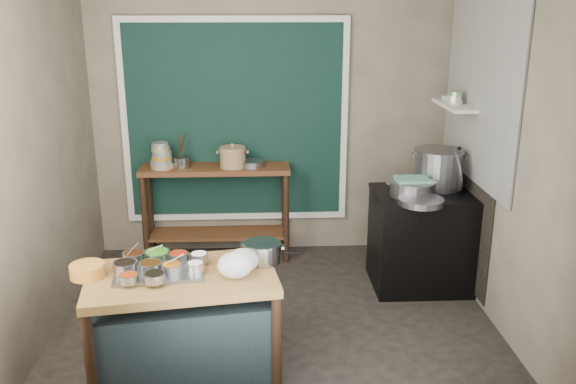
{
  "coord_description": "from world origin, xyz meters",
  "views": [
    {
      "loc": [
        -0.12,
        -4.48,
        2.49
      ],
      "look_at": [
        0.11,
        0.25,
        1.0
      ],
      "focal_mm": 38.0,
      "sensor_mm": 36.0,
      "label": 1
    }
  ],
  "objects_px": {
    "prep_table": "(184,324)",
    "ceramic_crock": "(233,158)",
    "yellow_basin": "(87,270)",
    "condiment_tray": "(159,270)",
    "steamer": "(412,188)",
    "stove_block": "(424,241)",
    "utensil_cup": "(182,162)",
    "stock_pot": "(438,169)",
    "saucepan": "(262,252)",
    "back_counter": "(217,212)"
  },
  "relations": [
    {
      "from": "condiment_tray",
      "to": "ceramic_crock",
      "type": "relative_size",
      "value": 2.16
    },
    {
      "from": "prep_table",
      "to": "saucepan",
      "type": "relative_size",
      "value": 4.71
    },
    {
      "from": "ceramic_crock",
      "to": "yellow_basin",
      "type": "bearing_deg",
      "value": -113.87
    },
    {
      "from": "saucepan",
      "to": "utensil_cup",
      "type": "relative_size",
      "value": 1.6
    },
    {
      "from": "ceramic_crock",
      "to": "stock_pot",
      "type": "bearing_deg",
      "value": -16.4
    },
    {
      "from": "back_counter",
      "to": "yellow_basin",
      "type": "bearing_deg",
      "value": -109.3
    },
    {
      "from": "back_counter",
      "to": "yellow_basin",
      "type": "distance_m",
      "value": 2.18
    },
    {
      "from": "utensil_cup",
      "to": "steamer",
      "type": "height_order",
      "value": "utensil_cup"
    },
    {
      "from": "condiment_tray",
      "to": "ceramic_crock",
      "type": "bearing_deg",
      "value": 77.69
    },
    {
      "from": "condiment_tray",
      "to": "steamer",
      "type": "xyz_separation_m",
      "value": [
        2.0,
        1.19,
        0.18
      ]
    },
    {
      "from": "yellow_basin",
      "to": "steamer",
      "type": "bearing_deg",
      "value": 26.75
    },
    {
      "from": "utensil_cup",
      "to": "stock_pot",
      "type": "bearing_deg",
      "value": -13.62
    },
    {
      "from": "prep_table",
      "to": "steamer",
      "type": "relative_size",
      "value": 3.03
    },
    {
      "from": "prep_table",
      "to": "utensil_cup",
      "type": "distance_m",
      "value": 2.13
    },
    {
      "from": "prep_table",
      "to": "steamer",
      "type": "distance_m",
      "value": 2.29
    },
    {
      "from": "stove_block",
      "to": "steamer",
      "type": "height_order",
      "value": "steamer"
    },
    {
      "from": "prep_table",
      "to": "ceramic_crock",
      "type": "distance_m",
      "value": 2.12
    },
    {
      "from": "stove_block",
      "to": "back_counter",
      "type": "bearing_deg",
      "value": 158.98
    },
    {
      "from": "back_counter",
      "to": "steamer",
      "type": "bearing_deg",
      "value": -24.51
    },
    {
      "from": "stove_block",
      "to": "utensil_cup",
      "type": "xyz_separation_m",
      "value": [
        -2.22,
        0.72,
        0.57
      ]
    },
    {
      "from": "prep_table",
      "to": "stock_pot",
      "type": "distance_m",
      "value": 2.67
    },
    {
      "from": "condiment_tray",
      "to": "utensil_cup",
      "type": "bearing_deg",
      "value": 91.91
    },
    {
      "from": "prep_table",
      "to": "utensil_cup",
      "type": "relative_size",
      "value": 7.52
    },
    {
      "from": "condiment_tray",
      "to": "steamer",
      "type": "bearing_deg",
      "value": 30.81
    },
    {
      "from": "utensil_cup",
      "to": "ceramic_crock",
      "type": "bearing_deg",
      "value": -2.63
    },
    {
      "from": "stove_block",
      "to": "saucepan",
      "type": "xyz_separation_m",
      "value": [
        -1.46,
        -1.12,
        0.4
      ]
    },
    {
      "from": "utensil_cup",
      "to": "prep_table",
      "type": "bearing_deg",
      "value": -83.84
    },
    {
      "from": "stock_pot",
      "to": "yellow_basin",
      "type": "bearing_deg",
      "value": -152.04
    },
    {
      "from": "steamer",
      "to": "stove_block",
      "type": "bearing_deg",
      "value": 22.74
    },
    {
      "from": "prep_table",
      "to": "ceramic_crock",
      "type": "xyz_separation_m",
      "value": [
        0.27,
        2.0,
        0.66
      ]
    },
    {
      "from": "condiment_tray",
      "to": "prep_table",
      "type": "bearing_deg",
      "value": -16.16
    },
    {
      "from": "condiment_tray",
      "to": "stock_pot",
      "type": "xyz_separation_m",
      "value": [
        2.28,
        1.41,
        0.29
      ]
    },
    {
      "from": "back_counter",
      "to": "condiment_tray",
      "type": "bearing_deg",
      "value": -97.24
    },
    {
      "from": "yellow_basin",
      "to": "saucepan",
      "type": "height_order",
      "value": "saucepan"
    },
    {
      "from": "prep_table",
      "to": "condiment_tray",
      "type": "distance_m",
      "value": 0.42
    },
    {
      "from": "stove_block",
      "to": "condiment_tray",
      "type": "bearing_deg",
      "value": -149.74
    },
    {
      "from": "stock_pot",
      "to": "steamer",
      "type": "height_order",
      "value": "stock_pot"
    },
    {
      "from": "stove_block",
      "to": "saucepan",
      "type": "relative_size",
      "value": 3.39
    },
    {
      "from": "condiment_tray",
      "to": "yellow_basin",
      "type": "height_order",
      "value": "yellow_basin"
    },
    {
      "from": "yellow_basin",
      "to": "ceramic_crock",
      "type": "xyz_separation_m",
      "value": [
        0.89,
        2.0,
        0.25
      ]
    },
    {
      "from": "utensil_cup",
      "to": "saucepan",
      "type": "bearing_deg",
      "value": -67.6
    },
    {
      "from": "yellow_basin",
      "to": "ceramic_crock",
      "type": "bearing_deg",
      "value": 66.13
    },
    {
      "from": "prep_table",
      "to": "saucepan",
      "type": "xyz_separation_m",
      "value": [
        0.54,
        0.18,
        0.45
      ]
    },
    {
      "from": "saucepan",
      "to": "condiment_tray",
      "type": "bearing_deg",
      "value": -157.1
    },
    {
      "from": "utensil_cup",
      "to": "stock_pot",
      "type": "height_order",
      "value": "stock_pot"
    },
    {
      "from": "back_counter",
      "to": "saucepan",
      "type": "height_order",
      "value": "back_counter"
    },
    {
      "from": "prep_table",
      "to": "stove_block",
      "type": "bearing_deg",
      "value": 24.86
    },
    {
      "from": "condiment_tray",
      "to": "ceramic_crock",
      "type": "xyz_separation_m",
      "value": [
        0.43,
        1.95,
        0.28
      ]
    },
    {
      "from": "back_counter",
      "to": "saucepan",
      "type": "xyz_separation_m",
      "value": [
        0.44,
        -1.85,
        0.35
      ]
    },
    {
      "from": "stock_pot",
      "to": "steamer",
      "type": "xyz_separation_m",
      "value": [
        -0.29,
        -0.22,
        -0.11
      ]
    }
  ]
}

